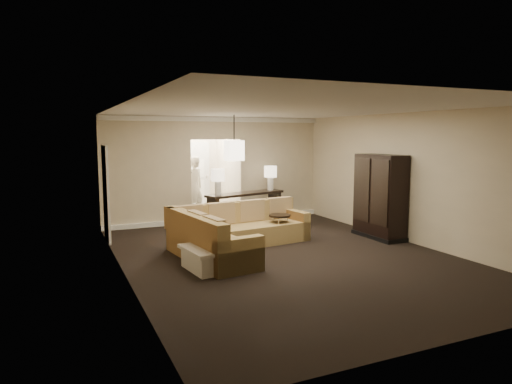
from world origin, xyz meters
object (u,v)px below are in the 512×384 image
coffee_table (215,257)px  console_table (245,206)px  sectional_sofa (234,233)px  drink_table (280,222)px  armoire (380,198)px  person (194,184)px

coffee_table → console_table: 3.94m
sectional_sofa → drink_table: 1.25m
coffee_table → armoire: armoire is taller
console_table → armoire: size_ratio=1.19×
coffee_table → person: person is taller
armoire → person: size_ratio=0.98×
armoire → coffee_table: bearing=-169.4°
armoire → drink_table: bearing=165.1°
console_table → armoire: 3.42m
coffee_table → sectional_sofa: bearing=53.5°
coffee_table → armoire: bearing=10.6°
console_table → coffee_table: bearing=-135.3°
armoire → drink_table: armoire is taller
coffee_table → drink_table: size_ratio=1.85×
sectional_sofa → coffee_table: bearing=-133.9°
person → armoire: bearing=105.0°
sectional_sofa → console_table: sectional_sofa is taller
console_table → person: bearing=108.9°
sectional_sofa → armoire: 3.48m
console_table → armoire: bearing=-64.3°
sectional_sofa → console_table: 2.65m
drink_table → coffee_table: bearing=-145.1°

